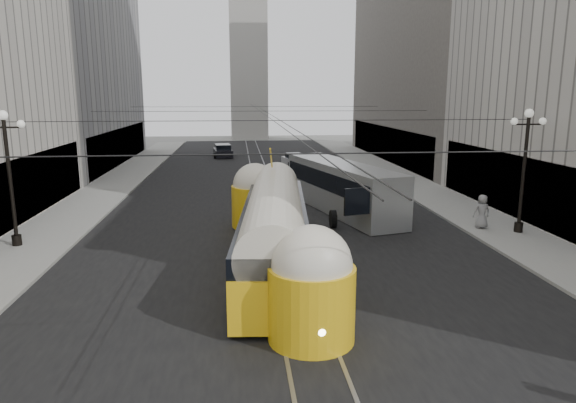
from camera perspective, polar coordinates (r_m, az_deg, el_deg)
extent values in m
cube|color=black|center=(39.96, -2.64, 1.40)|extent=(20.00, 85.00, 0.02)
cube|color=gray|center=(44.49, -18.52, 1.96)|extent=(4.00, 72.00, 0.15)
cube|color=gray|center=(45.55, 12.39, 2.52)|extent=(4.00, 72.00, 0.15)
cube|color=gray|center=(39.93, -3.72, 1.38)|extent=(0.12, 85.00, 0.04)
cube|color=gray|center=(40.01, -1.57, 1.42)|extent=(0.12, 85.00, 0.04)
cube|color=black|center=(33.45, -26.65, 1.57)|extent=(0.10, 18.00, 3.60)
cube|color=#999999|center=(58.04, -24.84, 17.49)|extent=(12.00, 28.00, 28.00)
cube|color=black|center=(56.31, -18.02, 5.93)|extent=(0.10, 25.20, 3.60)
cube|color=black|center=(33.33, 23.27, 1.83)|extent=(0.10, 18.00, 3.60)
cube|color=#514C47|center=(59.64, 17.16, 19.79)|extent=(12.00, 32.00, 32.00)
cube|color=black|center=(57.29, 10.77, 6.39)|extent=(0.10, 28.80, 3.60)
cube|color=#B2AFA8|center=(86.91, -4.40, 14.95)|extent=(6.00, 6.00, 24.00)
cylinder|color=black|center=(27.24, -28.45, 1.77)|extent=(0.18, 0.18, 6.00)
cylinder|color=black|center=(27.79, -27.90, -3.81)|extent=(0.44, 0.44, 0.50)
cylinder|color=black|center=(26.98, -29.00, 7.21)|extent=(1.60, 0.08, 0.08)
sphere|color=white|center=(26.95, -29.12, 8.38)|extent=(0.44, 0.44, 0.44)
sphere|color=white|center=(26.68, -27.54, 7.65)|extent=(0.36, 0.36, 0.36)
cylinder|color=black|center=(29.01, 24.69, 2.66)|extent=(0.18, 0.18, 6.00)
cylinder|color=black|center=(29.53, 24.23, -2.61)|extent=(0.44, 0.44, 0.50)
cylinder|color=black|center=(28.76, 25.14, 7.77)|extent=(1.60, 0.08, 0.08)
sphere|color=white|center=(28.74, 25.23, 8.86)|extent=(0.44, 0.44, 0.44)
sphere|color=white|center=(28.38, 23.85, 8.15)|extent=(0.36, 0.36, 0.36)
sphere|color=white|center=(29.14, 26.45, 7.99)|extent=(0.36, 0.36, 0.36)
cylinder|color=black|center=(11.00, 4.84, 5.34)|extent=(25.00, 0.03, 0.03)
cylinder|color=black|center=(24.86, -1.01, 8.99)|extent=(25.00, 0.03, 0.03)
cylinder|color=black|center=(38.82, -2.69, 10.00)|extent=(25.00, 0.03, 0.03)
cylinder|color=black|center=(52.80, -3.48, 10.48)|extent=(25.00, 0.03, 0.03)
cylinder|color=black|center=(42.82, -2.96, 9.90)|extent=(0.03, 72.00, 0.03)
cylinder|color=black|center=(42.84, -2.42, 9.91)|extent=(0.03, 72.00, 0.03)
cube|color=yellow|center=(21.92, -1.48, -4.56)|extent=(3.80, 14.15, 1.70)
cube|color=black|center=(22.16, -1.47, -6.55)|extent=(3.76, 13.73, 0.30)
cube|color=black|center=(21.63, -1.50, -1.77)|extent=(3.80, 13.95, 0.85)
cylinder|color=silver|center=(21.57, -1.50, -1.00)|extent=(3.48, 13.92, 2.30)
cylinder|color=yellow|center=(15.51, 2.62, -11.29)|extent=(2.60, 2.60, 2.30)
sphere|color=silver|center=(15.08, 2.66, -7.10)|extent=(2.40, 2.40, 2.40)
cylinder|color=yellow|center=(28.51, -3.67, -0.51)|extent=(2.60, 2.60, 2.30)
sphere|color=silver|center=(28.28, -3.70, 1.86)|extent=(2.40, 2.40, 2.40)
sphere|color=#FFF2BF|center=(14.62, 3.66, -14.11)|extent=(0.36, 0.36, 0.36)
cube|color=#B5B9BB|center=(32.24, 5.94, 1.61)|extent=(5.52, 12.19, 2.99)
cube|color=black|center=(32.15, 5.96, 2.48)|extent=(5.43, 11.79, 1.10)
cube|color=black|center=(26.50, 8.49, 0.07)|extent=(2.24, 0.69, 1.39)
cylinder|color=black|center=(28.37, 5.03, -1.95)|extent=(0.30, 1.00, 1.00)
cylinder|color=black|center=(28.93, 9.89, -1.81)|extent=(0.30, 1.00, 1.00)
cylinder|color=black|center=(36.10, 2.71, 1.07)|extent=(0.30, 1.00, 1.00)
cylinder|color=black|center=(36.53, 6.58, 1.13)|extent=(0.30, 1.00, 1.00)
cube|color=white|center=(52.71, 0.80, 4.43)|extent=(2.56, 4.37, 0.73)
cube|color=black|center=(52.65, 0.81, 4.98)|extent=(1.95, 2.53, 0.69)
cylinder|color=black|center=(51.28, 0.13, 4.06)|extent=(0.22, 0.58, 0.58)
cylinder|color=black|center=(51.45, 1.82, 4.08)|extent=(0.22, 0.58, 0.58)
cylinder|color=black|center=(54.03, -0.16, 4.46)|extent=(0.22, 0.58, 0.58)
cylinder|color=black|center=(54.19, 1.44, 4.48)|extent=(0.22, 0.58, 0.58)
cube|color=black|center=(61.00, -7.24, 5.41)|extent=(2.49, 4.91, 0.83)
cube|color=black|center=(60.94, -7.26, 5.96)|extent=(2.00, 2.78, 0.79)
cylinder|color=black|center=(59.46, -8.12, 5.06)|extent=(0.22, 0.67, 0.67)
cylinder|color=black|center=(59.41, -6.44, 5.10)|extent=(0.22, 0.67, 0.67)
cylinder|color=black|center=(62.64, -8.00, 5.40)|extent=(0.22, 0.67, 0.67)
cylinder|color=black|center=(62.59, -6.40, 5.44)|extent=(0.22, 0.67, 0.67)
imported|color=gray|center=(29.45, 20.75, -1.04)|extent=(0.91, 0.57, 1.83)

